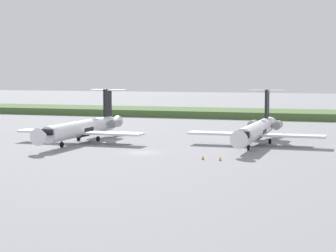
{
  "coord_description": "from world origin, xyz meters",
  "views": [
    {
      "loc": [
        31.81,
        -84.92,
        12.07
      ],
      "look_at": [
        0.0,
        12.59,
        3.0
      ],
      "focal_mm": 64.43,
      "sensor_mm": 36.0,
      "label": 1
    }
  ],
  "objects_px": {
    "regional_jet_fourth": "(257,130)",
    "safety_cone_front_marker": "(203,158)",
    "regional_jet_third": "(84,128)",
    "safety_cone_mid_marker": "(220,159)"
  },
  "relations": [
    {
      "from": "regional_jet_third",
      "to": "regional_jet_fourth",
      "type": "relative_size",
      "value": 1.0
    },
    {
      "from": "regional_jet_fourth",
      "to": "safety_cone_front_marker",
      "type": "distance_m",
      "value": 20.67
    },
    {
      "from": "regional_jet_fourth",
      "to": "safety_cone_mid_marker",
      "type": "xyz_separation_m",
      "value": [
        -1.64,
        -20.34,
        -2.26
      ]
    },
    {
      "from": "regional_jet_fourth",
      "to": "safety_cone_front_marker",
      "type": "xyz_separation_m",
      "value": [
        -4.14,
        -20.13,
        -2.26
      ]
    },
    {
      "from": "regional_jet_third",
      "to": "safety_cone_front_marker",
      "type": "height_order",
      "value": "regional_jet_third"
    },
    {
      "from": "regional_jet_third",
      "to": "safety_cone_front_marker",
      "type": "relative_size",
      "value": 56.36
    },
    {
      "from": "regional_jet_third",
      "to": "safety_cone_front_marker",
      "type": "distance_m",
      "value": 29.17
    },
    {
      "from": "regional_jet_third",
      "to": "regional_jet_fourth",
      "type": "distance_m",
      "value": 30.03
    },
    {
      "from": "safety_cone_mid_marker",
      "to": "regional_jet_fourth",
      "type": "bearing_deg",
      "value": 85.39
    },
    {
      "from": "safety_cone_front_marker",
      "to": "safety_cone_mid_marker",
      "type": "xyz_separation_m",
      "value": [
        2.5,
        -0.21,
        0.0
      ]
    }
  ]
}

